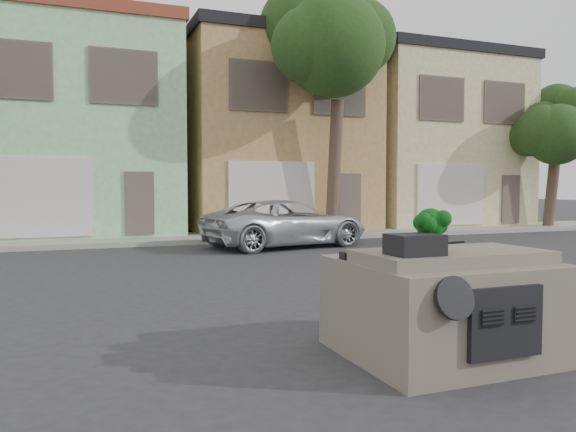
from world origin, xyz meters
TOP-DOWN VIEW (x-y plane):
  - ground_plane at (0.00, 0.00)m, footprint 120.00×120.00m
  - sidewalk at (0.00, 10.50)m, footprint 40.00×3.00m
  - townhouse_mint at (-3.50, 14.50)m, footprint 7.20×8.20m
  - townhouse_tan at (4.00, 14.50)m, footprint 7.20×8.20m
  - townhouse_beige at (11.50, 14.50)m, footprint 7.20×8.20m
  - silver_pickup at (2.33, 7.51)m, footprint 5.32×3.21m
  - tree_near at (5.00, 9.80)m, footprint 4.40×4.00m
  - tree_far at (15.00, 9.80)m, footprint 3.20×3.00m
  - car_dashboard at (0.00, -3.00)m, footprint 2.00×1.80m
  - instrument_hump at (-0.58, -3.35)m, footprint 0.48×0.38m
  - wiper_arm at (0.28, -2.62)m, footprint 0.69×0.15m
  - broccoli at (-0.25, -3.13)m, footprint 0.37×0.37m

SIDE VIEW (x-z plane):
  - ground_plane at x=0.00m, z-range 0.00..0.00m
  - silver_pickup at x=2.33m, z-range -0.69..0.69m
  - sidewalk at x=0.00m, z-range 0.00..0.15m
  - car_dashboard at x=0.00m, z-range 0.00..1.12m
  - wiper_arm at x=0.28m, z-range 1.12..1.14m
  - instrument_hump at x=-0.58m, z-range 1.12..1.32m
  - broccoli at x=-0.25m, z-range 1.12..1.56m
  - tree_far at x=15.00m, z-range 0.00..6.00m
  - townhouse_mint at x=-3.50m, z-range 0.00..7.55m
  - townhouse_tan at x=4.00m, z-range 0.00..7.55m
  - townhouse_beige at x=11.50m, z-range 0.00..7.55m
  - tree_near at x=5.00m, z-range 0.00..8.50m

